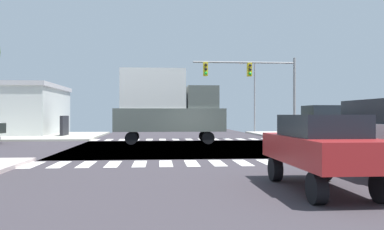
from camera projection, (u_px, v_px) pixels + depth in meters
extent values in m
cube|color=#393339|center=(194.00, 148.00, 22.43)|extent=(14.00, 90.00, 0.05)
cube|color=#393339|center=(194.00, 148.00, 22.43)|extent=(90.00, 12.00, 0.05)
cube|color=#B2ADA3|center=(325.00, 135.00, 35.48)|extent=(12.00, 12.00, 0.14)
cube|color=#AFAD9D|center=(30.00, 136.00, 33.29)|extent=(12.00, 12.00, 0.14)
cube|color=white|center=(32.00, 165.00, 14.58)|extent=(0.50, 2.00, 0.01)
cube|color=white|center=(59.00, 165.00, 14.67)|extent=(0.50, 2.00, 0.01)
cube|color=white|center=(86.00, 164.00, 14.75)|extent=(0.50, 2.00, 0.01)
cube|color=white|center=(113.00, 164.00, 14.84)|extent=(0.50, 2.00, 0.01)
cube|color=white|center=(140.00, 164.00, 14.92)|extent=(0.50, 2.00, 0.01)
cube|color=white|center=(166.00, 163.00, 15.00)|extent=(0.50, 2.00, 0.01)
cube|color=white|center=(192.00, 163.00, 15.09)|extent=(0.50, 2.00, 0.01)
cube|color=white|center=(217.00, 163.00, 15.17)|extent=(0.50, 2.00, 0.01)
cube|color=white|center=(243.00, 163.00, 15.26)|extent=(0.50, 2.00, 0.01)
cube|color=white|center=(268.00, 162.00, 15.34)|extent=(0.50, 2.00, 0.01)
cube|color=white|center=(293.00, 162.00, 15.42)|extent=(0.50, 2.00, 0.01)
cube|color=white|center=(317.00, 162.00, 15.51)|extent=(0.50, 2.00, 0.01)
cube|color=white|center=(341.00, 162.00, 15.59)|extent=(0.50, 2.00, 0.01)
cube|color=white|center=(365.00, 161.00, 15.68)|extent=(0.50, 2.00, 0.01)
cube|color=white|center=(95.00, 140.00, 29.13)|extent=(0.50, 2.00, 0.01)
cube|color=white|center=(109.00, 140.00, 29.22)|extent=(0.50, 2.00, 0.01)
cube|color=white|center=(123.00, 140.00, 29.30)|extent=(0.50, 2.00, 0.01)
cube|color=white|center=(136.00, 140.00, 29.38)|extent=(0.50, 2.00, 0.01)
cube|color=white|center=(149.00, 140.00, 29.47)|extent=(0.50, 2.00, 0.01)
cube|color=white|center=(163.00, 140.00, 29.55)|extent=(0.50, 2.00, 0.01)
cube|color=white|center=(176.00, 139.00, 29.64)|extent=(0.50, 2.00, 0.01)
cube|color=white|center=(189.00, 139.00, 29.72)|extent=(0.50, 2.00, 0.01)
cube|color=white|center=(202.00, 139.00, 29.80)|extent=(0.50, 2.00, 0.01)
cube|color=white|center=(215.00, 139.00, 29.89)|extent=(0.50, 2.00, 0.01)
cube|color=white|center=(228.00, 139.00, 29.97)|extent=(0.50, 2.00, 0.01)
cube|color=white|center=(241.00, 139.00, 30.06)|extent=(0.50, 2.00, 0.01)
cube|color=white|center=(253.00, 139.00, 30.14)|extent=(0.50, 2.00, 0.01)
cube|color=white|center=(266.00, 139.00, 30.22)|extent=(0.50, 2.00, 0.01)
cylinder|color=gray|center=(294.00, 99.00, 30.00)|extent=(0.20, 0.20, 6.26)
cylinder|color=gray|center=(244.00, 62.00, 29.67)|extent=(7.83, 0.14, 0.14)
cube|color=yellow|center=(249.00, 70.00, 29.71)|extent=(0.32, 0.40, 1.00)
sphere|color=black|center=(250.00, 65.00, 29.46)|extent=(0.22, 0.22, 0.22)
sphere|color=black|center=(250.00, 69.00, 29.46)|extent=(0.22, 0.22, 0.22)
sphere|color=green|center=(250.00, 73.00, 29.46)|extent=(0.22, 0.22, 0.22)
cube|color=yellow|center=(205.00, 69.00, 29.42)|extent=(0.32, 0.40, 1.00)
sphere|color=black|center=(206.00, 65.00, 29.18)|extent=(0.22, 0.22, 0.22)
sphere|color=black|center=(206.00, 69.00, 29.18)|extent=(0.22, 0.22, 0.22)
sphere|color=green|center=(206.00, 73.00, 29.18)|extent=(0.22, 0.22, 0.22)
cylinder|color=gray|center=(255.00, 97.00, 40.70)|extent=(0.16, 0.16, 7.39)
cylinder|color=gray|center=(248.00, 63.00, 40.64)|extent=(1.40, 0.10, 0.10)
ellipsoid|color=silver|center=(241.00, 63.00, 40.58)|extent=(0.60, 0.32, 0.20)
cube|color=black|center=(64.00, 126.00, 33.07)|extent=(0.24, 2.20, 1.80)
cylinder|color=black|center=(205.00, 136.00, 26.96)|extent=(0.80, 0.26, 0.80)
cylinder|color=black|center=(208.00, 138.00, 25.05)|extent=(0.80, 0.26, 0.80)
cylinder|color=black|center=(133.00, 136.00, 26.55)|extent=(0.80, 0.26, 0.80)
cylinder|color=black|center=(131.00, 138.00, 24.64)|extent=(0.80, 0.26, 0.80)
cube|color=#575F59|center=(170.00, 120.00, 25.80)|extent=(7.20, 2.40, 1.49)
cube|color=white|center=(153.00, 89.00, 25.71)|extent=(4.18, 2.30, 2.56)
cube|color=#575F59|center=(202.00, 98.00, 25.98)|extent=(2.02, 2.11, 1.49)
cylinder|color=black|center=(275.00, 169.00, 11.08)|extent=(0.26, 0.68, 0.68)
cylinder|color=black|center=(324.00, 168.00, 11.20)|extent=(0.26, 0.68, 0.68)
cylinder|color=black|center=(317.00, 188.00, 8.17)|extent=(0.26, 0.68, 0.68)
cylinder|color=black|center=(382.00, 187.00, 8.29)|extent=(0.26, 0.68, 0.68)
cube|color=#A72223|center=(321.00, 150.00, 9.68)|extent=(1.80, 4.30, 0.66)
cube|color=black|center=(321.00, 126.00, 9.68)|extent=(1.55, 2.24, 0.54)
cylinder|color=black|center=(343.00, 159.00, 13.23)|extent=(0.26, 0.74, 0.74)
cylinder|color=black|center=(314.00, 146.00, 18.61)|extent=(0.74, 0.26, 0.74)
cylinder|color=black|center=(302.00, 144.00, 20.17)|extent=(0.74, 0.26, 0.74)
cylinder|color=black|center=(377.00, 146.00, 18.87)|extent=(0.74, 0.26, 0.74)
cylinder|color=black|center=(360.00, 144.00, 20.43)|extent=(0.74, 0.26, 0.74)
cube|color=gold|center=(338.00, 129.00, 19.52)|extent=(4.60, 1.96, 0.88)
cube|color=black|center=(338.00, 113.00, 19.52)|extent=(3.22, 1.69, 0.72)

